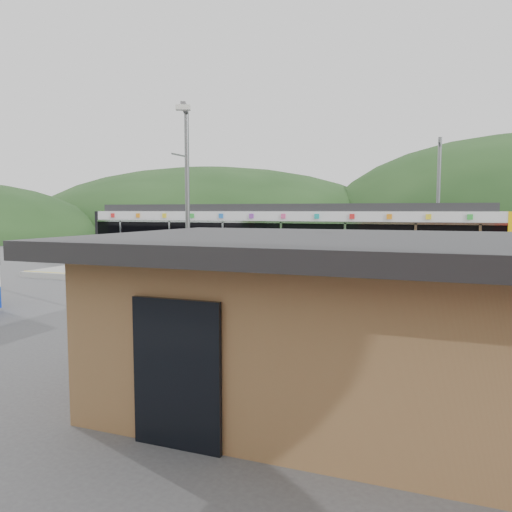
% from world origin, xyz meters
% --- Properties ---
extents(ground, '(120.00, 120.00, 0.00)m').
position_xyz_m(ground, '(0.00, 0.00, 0.00)').
color(ground, '#4C4C4F').
rests_on(ground, ground).
extents(hills, '(146.00, 149.00, 26.00)m').
position_xyz_m(hills, '(6.19, 5.29, 0.00)').
color(hills, '#1E3D19').
rests_on(hills, ground).
extents(platform, '(26.00, 3.20, 0.30)m').
position_xyz_m(platform, '(0.00, 3.30, 0.15)').
color(platform, '#9E9E99').
rests_on(platform, ground).
extents(yellow_line, '(26.00, 0.10, 0.01)m').
position_xyz_m(yellow_line, '(0.00, 2.00, 0.30)').
color(yellow_line, yellow).
rests_on(yellow_line, platform).
extents(train, '(20.44, 3.01, 3.74)m').
position_xyz_m(train, '(-0.25, 6.00, 2.06)').
color(train, black).
rests_on(train, ground).
extents(catenary_mast_west, '(0.18, 1.80, 7.00)m').
position_xyz_m(catenary_mast_west, '(-7.00, 8.56, 3.65)').
color(catenary_mast_west, slate).
rests_on(catenary_mast_west, ground).
extents(catenary_mast_east, '(0.18, 1.80, 7.00)m').
position_xyz_m(catenary_mast_east, '(7.00, 8.56, 3.65)').
color(catenary_mast_east, slate).
rests_on(catenary_mast_east, ground).
extents(station_shelter, '(9.20, 6.20, 3.00)m').
position_xyz_m(station_shelter, '(6.00, -9.01, 1.55)').
color(station_shelter, '#976942').
rests_on(station_shelter, ground).
extents(lamp_post, '(0.53, 1.13, 6.11)m').
position_xyz_m(lamp_post, '(1.09, -6.06, 3.65)').
color(lamp_post, slate).
rests_on(lamp_post, ground).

